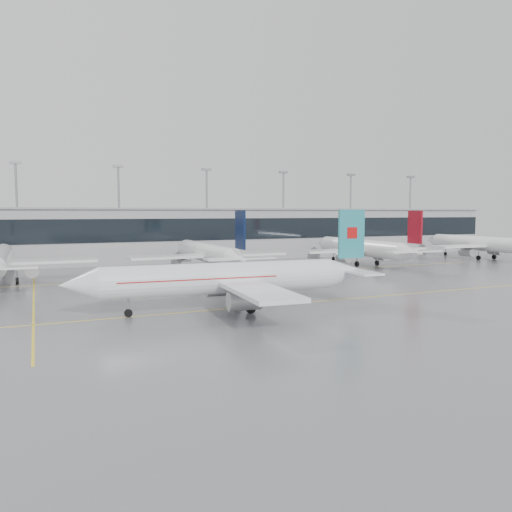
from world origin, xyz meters
name	(u,v)px	position (x,y,z in m)	size (l,w,h in m)	color
ground	(295,303)	(0.00, 0.00, 0.00)	(320.00, 320.00, 0.00)	slate
taxi_line_main	(295,303)	(0.00, 0.00, 0.01)	(120.00, 0.25, 0.01)	yellow
taxi_line_north	(216,276)	(0.00, 30.00, 0.01)	(120.00, 0.25, 0.01)	yellow
taxi_line_cross	(34,301)	(-30.00, 15.00, 0.01)	(0.25, 60.00, 0.01)	yellow
terminal	(171,235)	(0.00, 62.00, 6.00)	(180.00, 15.00, 12.00)	#9B9B9F
terminal_glass	(179,230)	(0.00, 54.45, 7.50)	(180.00, 0.20, 5.00)	black
terminal_roof	(171,209)	(0.00, 62.00, 12.20)	(182.00, 16.00, 0.40)	gray
light_masts	(165,204)	(0.00, 68.00, 13.34)	(156.40, 1.00, 22.60)	gray
air_canada_jet	(233,278)	(-8.57, -0.85, 3.73)	(37.18, 29.98, 11.74)	white
parked_jet_c	(209,254)	(0.00, 33.69, 3.71)	(29.64, 36.96, 11.72)	white
parked_jet_d	(364,248)	(35.00, 33.69, 3.71)	(29.64, 36.96, 11.72)	white
parked_jet_e	(483,244)	(70.00, 33.69, 3.71)	(29.64, 36.96, 11.72)	white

